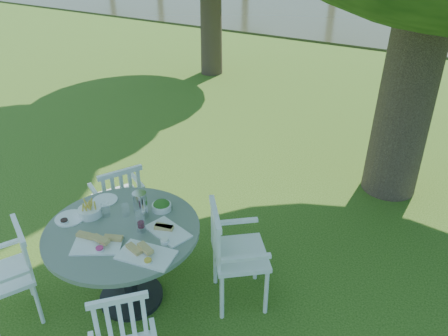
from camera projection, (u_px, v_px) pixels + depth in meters
The scene contains 6 objects.
ground at pixel (214, 247), 4.56m from camera, with size 140.00×140.00×0.00m, color #23440E.
table at pixel (124, 245), 3.64m from camera, with size 1.27×1.27×0.78m.
chair_ne at pixel (229, 249), 3.66m from camera, with size 0.66×0.66×0.96m.
chair_nw at pixel (120, 198), 4.43m from camera, with size 0.58×0.59×0.88m.
chair_sw at pixel (14, 267), 3.55m from camera, with size 0.58×0.56×0.87m.
tableware at pixel (126, 219), 3.59m from camera, with size 1.21×0.92×0.24m.
Camera 1 is at (1.89, -3.02, 2.96)m, focal length 35.00 mm.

